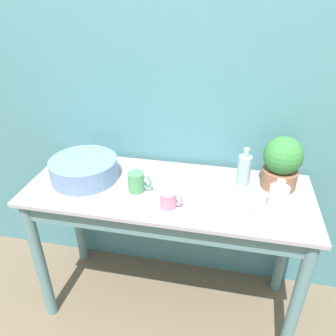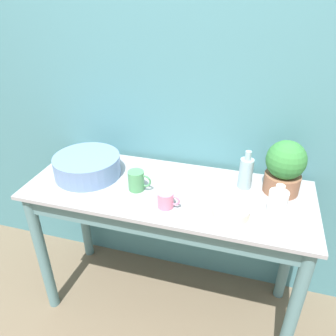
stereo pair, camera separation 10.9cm
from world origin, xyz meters
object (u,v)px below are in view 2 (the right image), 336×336
object	(u,v)px
bowl_wash_large	(87,166)
bottle_tall	(246,173)
mug_pink	(166,200)
bowl_small_cream	(231,211)
mug_green	(137,181)
potted_plant	(285,167)
bottle_short	(278,202)

from	to	relation	value
bowl_wash_large	bottle_tall	xyz separation A→B (m)	(0.81, 0.11, 0.03)
bowl_wash_large	mug_pink	bearing A→B (deg)	-18.16
bowl_wash_large	bowl_small_cream	size ratio (longest dim) A/B	2.09
bottle_tall	mug_green	world-z (taller)	bottle_tall
potted_plant	mug_green	size ratio (longest dim) A/B	2.28
bowl_wash_large	bowl_small_cream	xyz separation A→B (m)	(0.78, -0.14, -0.03)
mug_pink	bowl_small_cream	distance (m)	0.29
potted_plant	bottle_short	distance (m)	0.21
bottle_short	mug_pink	bearing A→B (deg)	-170.30
mug_green	mug_pink	bearing A→B (deg)	-28.54
mug_pink	mug_green	bearing A→B (deg)	151.46
potted_plant	bowl_wash_large	world-z (taller)	potted_plant
bowl_wash_large	mug_green	distance (m)	0.31
bottle_tall	mug_pink	xyz separation A→B (m)	(-0.33, -0.27, -0.05)
bowl_wash_large	bottle_short	size ratio (longest dim) A/B	2.30
bowl_wash_large	bottle_short	xyz separation A→B (m)	(0.97, -0.08, 0.01)
potted_plant	bottle_short	xyz separation A→B (m)	(-0.02, -0.20, -0.07)
bottle_tall	mug_green	xyz separation A→B (m)	(-0.51, -0.17, -0.03)
bowl_wash_large	bowl_small_cream	distance (m)	0.79
bottle_short	bowl_small_cream	distance (m)	0.21
potted_plant	bottle_short	size ratio (longest dim) A/B	1.78
bowl_wash_large	mug_green	world-z (taller)	bowl_wash_large
bottle_short	bowl_small_cream	xyz separation A→B (m)	(-0.19, -0.06, -0.04)
bottle_short	mug_green	distance (m)	0.67
potted_plant	mug_pink	distance (m)	0.59
bottle_tall	mug_pink	size ratio (longest dim) A/B	1.92
mug_pink	bowl_small_cream	bearing A→B (deg)	4.18
bottle_tall	mug_pink	bearing A→B (deg)	-141.23
bowl_wash_large	bottle_tall	world-z (taller)	bottle_tall
bottle_tall	bowl_small_cream	xyz separation A→B (m)	(-0.04, -0.25, -0.06)
bowl_small_cream	bottle_tall	bearing A→B (deg)	81.11
mug_pink	bottle_tall	bearing A→B (deg)	38.77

